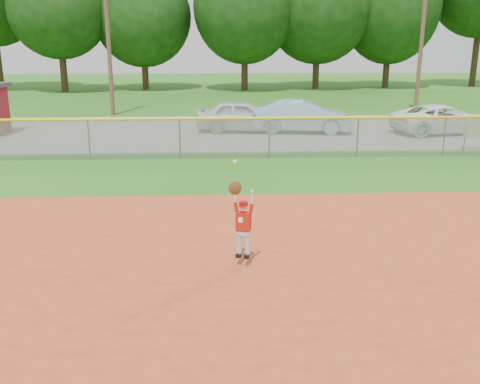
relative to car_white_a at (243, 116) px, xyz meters
name	(u,v)px	position (x,y,z in m)	size (l,w,h in m)	color
ground	(318,267)	(0.70, -15.78, -0.77)	(120.00, 120.00, 0.00)	#266016
clay_infield	(357,352)	(0.70, -18.78, -0.75)	(24.00, 16.00, 0.04)	#A63C1E
parking_strip	(257,131)	(0.70, 0.22, -0.76)	(44.00, 10.00, 0.03)	gray
car_white_a	(243,116)	(0.00, 0.00, 0.00)	(1.75, 4.35, 1.48)	silver
car_blue	(303,117)	(2.81, -0.39, 0.01)	(1.59, 4.57, 1.51)	#7FA7BD
car_white_b	(442,119)	(9.34, -0.88, -0.08)	(2.19, 4.76, 1.32)	white
outfield_fence	(269,135)	(0.70, -5.78, 0.11)	(40.06, 0.10, 1.55)	gray
power_lines	(267,32)	(1.70, 6.22, 3.91)	(19.40, 0.24, 9.00)	#4C3823
ballplayer	(242,220)	(-0.80, -15.66, 0.20)	(0.51, 0.30, 1.94)	silver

